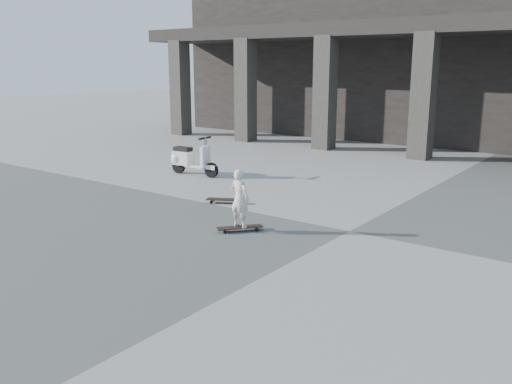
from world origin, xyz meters
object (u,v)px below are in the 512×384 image
Objects in this scene: child at (240,198)px; longboard at (240,228)px; skateboard_spare at (225,200)px; scooter at (187,159)px.

longboard is at bearing -0.00° from child.
child is at bearing 0.00° from longboard.
child reaches higher than skateboard_spare.
skateboard_spare is 0.76× the size of child.
child is (0.00, 0.00, 0.56)m from longboard.
child is 5.59m from scooter.
scooter is (-4.49, 3.33, -0.19)m from child.
longboard is 5.60m from scooter.
longboard is 0.72× the size of child.
child reaches higher than scooter.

